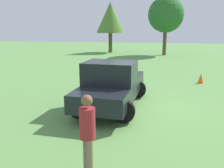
# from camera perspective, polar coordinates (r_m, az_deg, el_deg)

# --- Properties ---
(ground_plane) EXTENTS (80.00, 80.00, 0.00)m
(ground_plane) POSITION_cam_1_polar(r_m,az_deg,el_deg) (9.54, 5.16, -5.52)
(ground_plane) COLOR #5B8C47
(pickup_truck) EXTENTS (2.45, 4.73, 1.80)m
(pickup_truck) POSITION_cam_1_polar(r_m,az_deg,el_deg) (9.31, -0.18, -0.03)
(pickup_truck) COLOR black
(pickup_truck) RESTS_ON ground_plane
(person_bystander) EXTENTS (0.45, 0.45, 1.75)m
(person_bystander) POSITION_cam_1_polar(r_m,az_deg,el_deg) (5.05, -5.66, -10.79)
(person_bystander) COLOR #7A6B51
(person_bystander) RESTS_ON ground_plane
(tree_back_left) EXTENTS (3.33, 3.33, 5.86)m
(tree_back_left) POSITION_cam_1_polar(r_m,az_deg,el_deg) (30.15, -0.38, 14.99)
(tree_back_left) COLOR brown
(tree_back_left) RESTS_ON ground_plane
(tree_back_right) EXTENTS (3.79, 3.79, 6.19)m
(tree_back_right) POSITION_cam_1_polar(r_m,az_deg,el_deg) (27.93, 12.29, 15.30)
(tree_back_right) COLOR brown
(tree_back_right) RESTS_ON ground_plane
(traffic_cone) EXTENTS (0.32, 0.32, 0.55)m
(traffic_cone) POSITION_cam_1_polar(r_m,az_deg,el_deg) (14.41, 19.75, 1.25)
(traffic_cone) COLOR orange
(traffic_cone) RESTS_ON ground_plane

